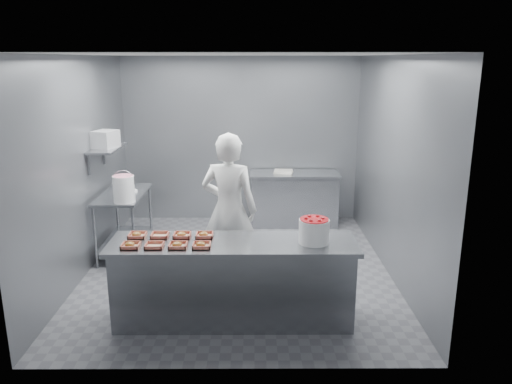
# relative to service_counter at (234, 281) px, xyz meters

# --- Properties ---
(floor) EXTENTS (4.50, 4.50, 0.00)m
(floor) POSITION_rel_service_counter_xyz_m (0.00, 1.35, -0.45)
(floor) COLOR #4C4C51
(floor) RESTS_ON ground
(ceiling) EXTENTS (4.50, 4.50, 0.00)m
(ceiling) POSITION_rel_service_counter_xyz_m (0.00, 1.35, 2.35)
(ceiling) COLOR white
(ceiling) RESTS_ON wall_back
(wall_back) EXTENTS (4.00, 0.04, 2.80)m
(wall_back) POSITION_rel_service_counter_xyz_m (0.00, 3.60, 0.95)
(wall_back) COLOR slate
(wall_back) RESTS_ON ground
(wall_left) EXTENTS (0.04, 4.50, 2.80)m
(wall_left) POSITION_rel_service_counter_xyz_m (-2.00, 1.35, 0.95)
(wall_left) COLOR slate
(wall_left) RESTS_ON ground
(wall_right) EXTENTS (0.04, 4.50, 2.80)m
(wall_right) POSITION_rel_service_counter_xyz_m (2.00, 1.35, 0.95)
(wall_right) COLOR slate
(wall_right) RESTS_ON ground
(service_counter) EXTENTS (2.60, 0.70, 0.90)m
(service_counter) POSITION_rel_service_counter_xyz_m (0.00, 0.00, 0.00)
(service_counter) COLOR slate
(service_counter) RESTS_ON ground
(prep_table) EXTENTS (0.60, 1.20, 0.90)m
(prep_table) POSITION_rel_service_counter_xyz_m (-1.65, 1.95, 0.14)
(prep_table) COLOR slate
(prep_table) RESTS_ON ground
(back_counter) EXTENTS (1.50, 0.60, 0.90)m
(back_counter) POSITION_rel_service_counter_xyz_m (0.90, 3.25, -0.00)
(back_counter) COLOR slate
(back_counter) RESTS_ON ground
(wall_shelf) EXTENTS (0.35, 0.90, 0.03)m
(wall_shelf) POSITION_rel_service_counter_xyz_m (-1.82, 1.95, 1.10)
(wall_shelf) COLOR slate
(wall_shelf) RESTS_ON wall_left
(tray_0) EXTENTS (0.19, 0.18, 0.06)m
(tray_0) POSITION_rel_service_counter_xyz_m (-1.04, -0.15, 0.47)
(tray_0) COLOR tan
(tray_0) RESTS_ON service_counter
(tray_1) EXTENTS (0.19, 0.18, 0.04)m
(tray_1) POSITION_rel_service_counter_xyz_m (-0.79, -0.15, 0.47)
(tray_1) COLOR tan
(tray_1) RESTS_ON service_counter
(tray_2) EXTENTS (0.19, 0.18, 0.06)m
(tray_2) POSITION_rel_service_counter_xyz_m (-0.56, -0.15, 0.47)
(tray_2) COLOR tan
(tray_2) RESTS_ON service_counter
(tray_3) EXTENTS (0.19, 0.18, 0.06)m
(tray_3) POSITION_rel_service_counter_xyz_m (-0.32, -0.15, 0.47)
(tray_3) COLOR tan
(tray_3) RESTS_ON service_counter
(tray_4) EXTENTS (0.19, 0.18, 0.06)m
(tray_4) POSITION_rel_service_counter_xyz_m (-1.04, 0.15, 0.47)
(tray_4) COLOR tan
(tray_4) RESTS_ON service_counter
(tray_5) EXTENTS (0.19, 0.18, 0.04)m
(tray_5) POSITION_rel_service_counter_xyz_m (-0.79, 0.15, 0.47)
(tray_5) COLOR tan
(tray_5) RESTS_ON service_counter
(tray_6) EXTENTS (0.19, 0.18, 0.06)m
(tray_6) POSITION_rel_service_counter_xyz_m (-0.56, 0.15, 0.47)
(tray_6) COLOR tan
(tray_6) RESTS_ON service_counter
(tray_7) EXTENTS (0.19, 0.18, 0.06)m
(tray_7) POSITION_rel_service_counter_xyz_m (-0.32, 0.15, 0.47)
(tray_7) COLOR tan
(tray_7) RESTS_ON service_counter
(worker) EXTENTS (0.79, 0.61, 1.91)m
(worker) POSITION_rel_service_counter_xyz_m (-0.09, 0.98, 0.50)
(worker) COLOR white
(worker) RESTS_ON ground
(strawberry_tub) EXTENTS (0.31, 0.31, 0.26)m
(strawberry_tub) POSITION_rel_service_counter_xyz_m (0.84, -0.03, 0.59)
(strawberry_tub) COLOR white
(strawberry_tub) RESTS_ON service_counter
(glaze_bucket) EXTENTS (0.30, 0.28, 0.43)m
(glaze_bucket) POSITION_rel_service_counter_xyz_m (-1.51, 1.51, 0.64)
(glaze_bucket) COLOR white
(glaze_bucket) RESTS_ON prep_table
(bucket_lid) EXTENTS (0.38, 0.38, 0.02)m
(bucket_lid) POSITION_rel_service_counter_xyz_m (-1.60, 2.01, 0.46)
(bucket_lid) COLOR white
(bucket_lid) RESTS_ON prep_table
(rag) EXTENTS (0.17, 0.16, 0.02)m
(rag) POSITION_rel_service_counter_xyz_m (-1.66, 2.15, 0.46)
(rag) COLOR #CCB28C
(rag) RESTS_ON prep_table
(appliance) EXTENTS (0.37, 0.39, 0.24)m
(appliance) POSITION_rel_service_counter_xyz_m (-1.82, 1.90, 1.23)
(appliance) COLOR gray
(appliance) RESTS_ON wall_shelf
(paper_stack) EXTENTS (0.34, 0.27, 0.05)m
(paper_stack) POSITION_rel_service_counter_xyz_m (0.71, 3.25, 0.47)
(paper_stack) COLOR silver
(paper_stack) RESTS_ON back_counter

